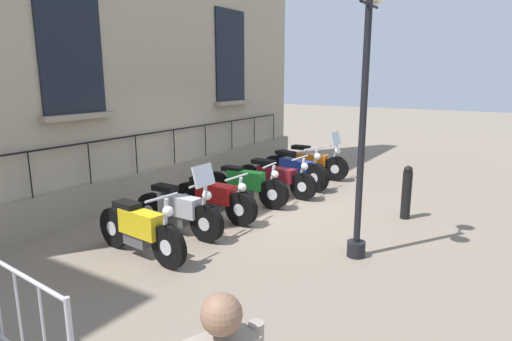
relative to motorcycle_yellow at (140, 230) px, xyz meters
name	(u,v)px	position (x,y,z in m)	size (l,w,h in m)	color
ground_plane	(260,208)	(0.22, 3.11, -0.44)	(60.00, 60.00, 0.00)	gray
building_facade	(155,10)	(-2.57, 3.11, 3.74)	(0.82, 11.10, 8.60)	tan
motorcycle_yellow	(140,230)	(0.00, 0.00, 0.00)	(1.97, 0.58, 1.07)	black
motorcycle_silver	(179,211)	(-0.17, 1.05, -0.01)	(1.95, 0.57, 1.32)	black
motorcycle_red	(214,199)	(-0.15, 2.03, -0.03)	(1.96, 0.67, 0.93)	black
motorcycle_green	(245,186)	(-0.21, 3.17, -0.02)	(2.08, 0.58, 0.94)	black
motorcycle_maroon	(275,178)	(-0.04, 4.19, -0.03)	(2.16, 0.68, 0.97)	black
motorcycle_blue	(295,170)	(-0.03, 5.16, -0.02)	(2.07, 0.87, 1.06)	black
motorcycle_orange	(311,162)	(-0.07, 6.23, -0.02)	(2.13, 0.66, 1.30)	black
lamppost	(365,90)	(2.78, 1.80, 2.09)	(0.29, 0.99, 4.03)	black
crowd_barrier	(8,308)	(0.80, -2.41, 0.13)	(2.29, 0.24, 1.05)	#B7B7BF
bollard	(407,192)	(2.97, 4.06, 0.09)	(0.18, 0.18, 1.05)	black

